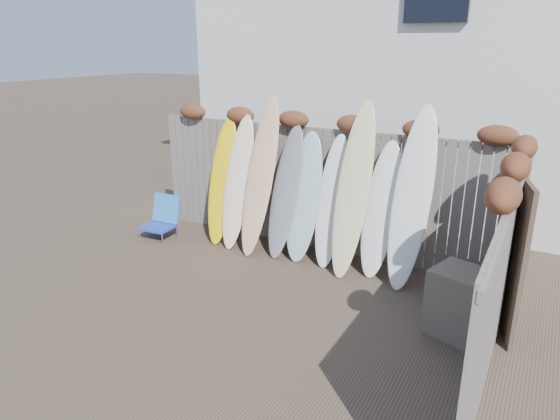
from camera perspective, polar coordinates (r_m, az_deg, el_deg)
The scene contains 16 objects.
ground at distance 6.54m, azimuth -5.20°, elevation -11.31°, with size 80.00×80.00×0.00m, color #493A2D.
back_fence at distance 8.00m, azimuth 4.52°, elevation 3.56°, with size 6.05×0.28×2.24m.
right_fence at distance 5.35m, azimuth 24.00°, elevation -6.32°, with size 0.28×4.40×2.24m.
house at distance 11.49m, azimuth 15.92°, elevation 17.65°, with size 8.50×5.50×6.33m.
beach_chair at distance 8.99m, azimuth -13.33°, elevation -0.87°, with size 0.57×0.60×0.72m.
wooden_crate at distance 6.20m, azimuth 20.12°, elevation -10.03°, with size 0.68×0.57×0.80m, color #6E6052.
lattice_panel at distance 6.39m, azimuth 25.02°, elevation -4.58°, with size 0.05×1.23×1.85m, color brown.
surfboard_0 at distance 8.45m, azimuth -6.60°, elevation 3.29°, with size 0.47×0.07×2.16m, color yellow.
surfboard_1 at distance 8.23m, azimuth -4.84°, elevation 3.19°, with size 0.48×0.07×2.24m, color #FFE6C8.
surfboard_2 at distance 7.92m, azimuth -2.28°, elevation 3.84°, with size 0.50×0.07×2.58m, color #EAC36B.
surfboard_3 at distance 7.82m, azimuth 0.64°, elevation 2.07°, with size 0.47×0.07×2.14m, color slate.
surfboard_4 at distance 7.72m, azimuth 2.76°, elevation 1.52°, with size 0.54×0.07×2.05m, color #8EB4C0.
surfboard_5 at distance 7.55m, azimuth 5.95°, elevation 1.01°, with size 0.45×0.07×2.05m, color silver.
surfboard_6 at distance 7.24m, azimuth 8.37°, elevation 2.32°, with size 0.49×0.07×2.60m, color beige.
surfboard_7 at distance 7.32m, azimuth 11.44°, elevation 0.06°, with size 0.50×0.07×2.02m, color white.
surfboard_8 at distance 7.04m, azimuth 14.86°, elevation 1.34°, with size 0.53×0.07×2.58m, color white.
Camera 1 is at (3.24, -4.66, 3.24)m, focal length 32.00 mm.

